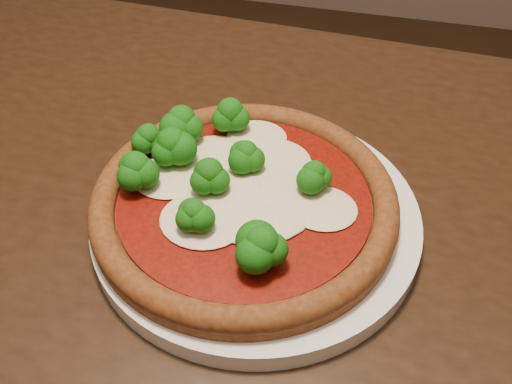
# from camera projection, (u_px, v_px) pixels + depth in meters

# --- Properties ---
(dining_table) EXTENTS (1.30, 0.83, 0.75)m
(dining_table) POSITION_uv_depth(u_px,v_px,m) (218.00, 300.00, 0.57)
(dining_table) COLOR black
(dining_table) RESTS_ON floor
(plate) EXTENTS (0.28, 0.28, 0.02)m
(plate) POSITION_uv_depth(u_px,v_px,m) (256.00, 217.00, 0.50)
(plate) COLOR silver
(plate) RESTS_ON dining_table
(pizza) EXTENTS (0.26, 0.26, 0.06)m
(pizza) POSITION_uv_depth(u_px,v_px,m) (237.00, 193.00, 0.49)
(pizza) COLOR brown
(pizza) RESTS_ON plate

